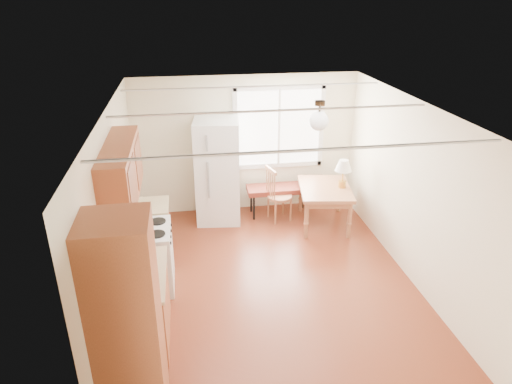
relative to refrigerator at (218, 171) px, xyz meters
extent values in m
cube|color=#582012|center=(0.55, -2.12, -0.92)|extent=(4.60, 5.60, 0.12)
cube|color=white|center=(0.55, -2.12, 1.58)|extent=(4.60, 5.60, 0.12)
cube|color=#FCF2C9|center=(0.55, 0.38, 0.33)|extent=(4.60, 0.10, 2.50)
cube|color=#FCF2C9|center=(0.55, -4.62, 0.33)|extent=(4.60, 0.10, 2.50)
cube|color=#FCF2C9|center=(-1.45, -2.12, 0.33)|extent=(0.10, 5.60, 2.50)
cube|color=#FCF2C9|center=(2.55, -2.12, 0.33)|extent=(0.10, 5.60, 2.50)
cube|color=brown|center=(-1.15, -3.97, 0.13)|extent=(0.60, 0.60, 2.10)
cube|color=brown|center=(-1.15, -2.97, -0.49)|extent=(0.60, 1.10, 0.86)
cube|color=tan|center=(-1.14, -2.97, -0.04)|extent=(0.62, 1.14, 0.04)
cube|color=white|center=(-1.12, -1.92, -0.47)|extent=(0.65, 0.76, 0.90)
cube|color=brown|center=(-1.15, -1.17, -0.49)|extent=(0.60, 0.60, 0.86)
cube|color=brown|center=(-1.28, -2.27, 0.93)|extent=(0.33, 1.60, 0.70)
cube|color=white|center=(1.15, 0.37, 0.63)|extent=(1.50, 0.02, 1.35)
cylinder|color=black|center=(1.25, -1.72, 1.54)|extent=(0.14, 0.14, 0.06)
cylinder|color=black|center=(1.25, -1.72, 1.44)|extent=(0.03, 0.03, 0.16)
sphere|color=white|center=(1.25, -1.72, 1.30)|extent=(0.26, 0.26, 0.26)
cube|color=white|center=(0.00, 0.00, 0.00)|extent=(0.84, 0.84, 1.83)
cube|color=gray|center=(0.00, -0.38, 0.43)|extent=(0.76, 0.02, 0.02)
cube|color=gray|center=(-0.19, -0.39, 0.18)|extent=(0.03, 0.03, 1.10)
cube|color=maroon|center=(1.11, 0.01, -0.42)|extent=(1.18, 0.44, 0.09)
cylinder|color=black|center=(0.61, -0.16, -0.69)|extent=(0.04, 0.04, 0.45)
cylinder|color=black|center=(1.61, -0.16, -0.69)|extent=(0.04, 0.04, 0.45)
cylinder|color=black|center=(0.61, 0.17, -0.69)|extent=(0.04, 0.04, 0.45)
cylinder|color=black|center=(1.61, 0.17, -0.69)|extent=(0.04, 0.04, 0.45)
cube|color=#925838|center=(1.80, -0.52, -0.24)|extent=(1.02, 1.26, 0.06)
cube|color=#925838|center=(1.80, -0.52, -0.32)|extent=(0.91, 1.14, 0.10)
cylinder|color=#925838|center=(1.37, -0.96, -0.59)|extent=(0.07, 0.07, 0.65)
cylinder|color=#925838|center=(2.07, -1.07, -0.59)|extent=(0.07, 0.07, 0.65)
cylinder|color=#925838|center=(1.53, 0.03, -0.59)|extent=(0.07, 0.07, 0.65)
cylinder|color=#925838|center=(2.23, -0.08, -0.59)|extent=(0.07, 0.07, 0.65)
cylinder|color=#925838|center=(1.07, -0.22, -0.47)|extent=(0.44, 0.44, 0.05)
cylinder|color=#925838|center=(0.96, -0.40, -0.69)|extent=(0.04, 0.04, 0.45)
cylinder|color=#925838|center=(1.25, -0.33, -0.69)|extent=(0.04, 0.04, 0.45)
cylinder|color=#925838|center=(0.89, -0.11, -0.69)|extent=(0.04, 0.04, 0.45)
cylinder|color=#925838|center=(1.18, -0.04, -0.69)|extent=(0.04, 0.04, 0.45)
cylinder|color=#BD8F3C|center=(2.08, -0.56, -0.15)|extent=(0.13, 0.13, 0.11)
cylinder|color=#BD8F3C|center=(2.08, -0.56, 0.00)|extent=(0.02, 0.02, 0.19)
cone|color=white|center=(2.08, -0.56, 0.19)|extent=(0.28, 0.28, 0.19)
cube|color=black|center=(-1.17, -3.23, 0.03)|extent=(0.25, 0.28, 0.09)
cube|color=black|center=(-1.17, -3.32, 0.22)|extent=(0.20, 0.12, 0.30)
cylinder|color=black|center=(-1.17, -3.17, 0.13)|extent=(0.15, 0.15, 0.13)
cylinder|color=red|center=(-1.18, -2.66, 0.07)|extent=(0.13, 0.13, 0.18)
sphere|color=red|center=(-1.18, -2.66, 0.20)|extent=(0.06, 0.06, 0.06)
camera|label=1|loc=(-0.50, -7.43, 2.90)|focal=32.00mm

